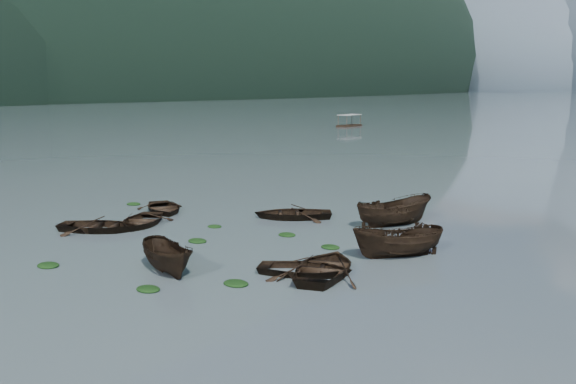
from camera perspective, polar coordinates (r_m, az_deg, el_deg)
The scene contains 21 objects.
ground_plane at distance 28.51m, azimuth -15.33°, elevation -7.11°, with size 2400.00×2400.00×0.00m, color #526167.
left_ridge_far at distance 568.37m, azimuth -23.79°, elevation 7.95°, with size 560.00×1400.00×380.00m, color black.
haze_mtn_a at distance 958.46m, azimuth 21.67°, elevation 8.41°, with size 520.00×520.00×280.00m, color #475666.
rowboat_0 at distance 37.96m, azimuth -12.90°, elevation -2.87°, with size 3.08×4.32×0.89m, color black.
rowboat_1 at distance 37.03m, azimuth -16.38°, elevation -3.34°, with size 3.27×4.58×0.95m, color black.
rowboat_2 at distance 28.37m, azimuth -10.58°, elevation -7.01°, with size 1.56×4.15×1.60m, color black.
rowboat_3 at distance 27.61m, azimuth 3.34°, elevation -7.33°, with size 3.45×4.83×1.00m, color black.
rowboat_4 at distance 27.61m, azimuth 1.52°, elevation -7.32°, with size 2.90×4.06×0.84m, color black.
rowboat_5 at distance 30.63m, azimuth 9.76°, elevation -5.75°, with size 1.72×4.58×1.77m, color black.
rowboat_6 at distance 41.57m, azimuth -11.00°, elevation -1.73°, with size 3.05×4.27×0.88m, color black.
rowboat_7 at distance 38.91m, azimuth 0.42°, elevation -2.33°, with size 3.34×4.67×0.97m, color black.
rowboat_8 at distance 37.32m, azimuth 9.38°, elevation -2.97°, with size 1.86×4.94×1.91m, color black.
weed_clump_0 at distance 30.64m, azimuth -20.53°, elevation -6.23°, with size 1.08×0.88×0.24m, color black.
weed_clump_1 at distance 33.39m, azimuth -8.06°, elevation -4.42°, with size 1.05×0.84×0.23m, color black.
weed_clump_2 at distance 26.12m, azimuth -12.32°, elevation -8.54°, with size 1.04×0.83×0.23m, color black.
weed_clump_3 at distance 34.42m, azimuth -0.09°, elevation -3.91°, with size 0.98×0.83×0.22m, color black.
weed_clump_4 at distance 26.29m, azimuth -4.65°, elevation -8.22°, with size 1.12×0.89×0.23m, color black.
weed_clump_5 at distance 44.42m, azimuth -13.57°, elevation -1.10°, with size 1.02×0.83×0.22m, color black.
weed_clump_6 at distance 36.71m, azimuth -6.54°, elevation -3.11°, with size 0.86×0.72×0.18m, color black.
weed_clump_7 at distance 31.93m, azimuth 3.79°, elevation -5.00°, with size 1.00×0.80×0.22m, color black.
pontoon_left at distance 124.29m, azimuth 5.47°, elevation 5.82°, with size 2.38×5.72×2.19m, color black, non-canonical shape.
Camera 1 is at (22.25, -15.93, 8.01)m, focal length 40.00 mm.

